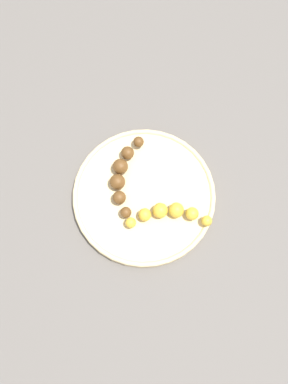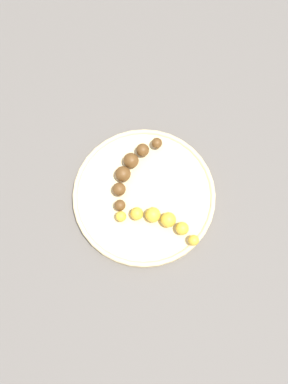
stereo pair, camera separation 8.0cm
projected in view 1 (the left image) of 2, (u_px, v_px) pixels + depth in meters
ground_plane at (144, 197)px, 0.84m from camera, size 2.40×2.40×0.00m
fruit_bowl at (144, 196)px, 0.82m from camera, size 0.29×0.29×0.02m
banana_spotted at (168, 214)px, 0.79m from camera, size 0.16×0.07×0.03m
banana_overripe at (123, 175)px, 0.81m from camera, size 0.06×0.17×0.03m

